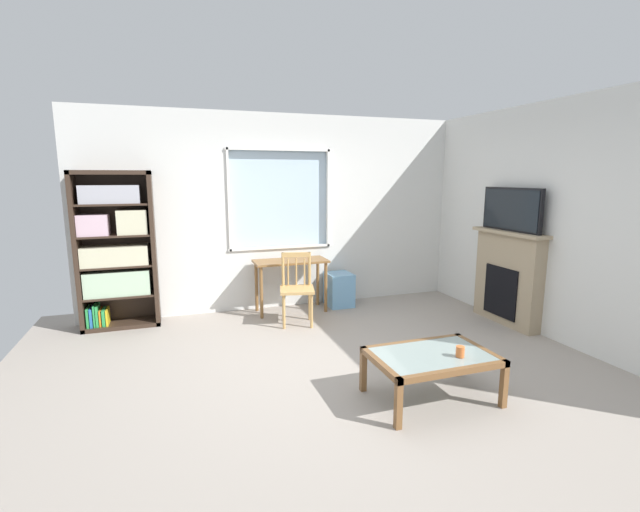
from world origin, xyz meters
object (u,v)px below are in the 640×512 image
at_px(tv, 512,209).
at_px(sippy_cup, 460,352).
at_px(fireplace, 507,277).
at_px(plastic_drawer_unit, 339,289).
at_px(bookshelf, 116,249).
at_px(wooden_chair, 297,288).
at_px(desk_under_window, 291,269).
at_px(coffee_table, 432,360).

height_order(tv, sippy_cup, tv).
height_order(fireplace, sippy_cup, fireplace).
bearing_deg(tv, sippy_cup, -139.68).
bearing_deg(tv, plastic_drawer_unit, 140.72).
relative_size(plastic_drawer_unit, fireplace, 0.40).
xyz_separation_m(bookshelf, sippy_cup, (2.83, -2.99, -0.53)).
bearing_deg(sippy_cup, wooden_chair, 106.62).
height_order(bookshelf, wooden_chair, bookshelf).
bearing_deg(plastic_drawer_unit, bookshelf, 178.88).
bearing_deg(plastic_drawer_unit, wooden_chair, -144.53).
height_order(desk_under_window, tv, tv).
bearing_deg(fireplace, plastic_drawer_unit, 141.01).
distance_m(coffee_table, sippy_cup, 0.24).
bearing_deg(desk_under_window, fireplace, -28.77).
xyz_separation_m(desk_under_window, tv, (2.45, -1.35, 0.85)).
xyz_separation_m(plastic_drawer_unit, fireplace, (1.74, -1.40, 0.36)).
height_order(desk_under_window, wooden_chair, wooden_chair).
xyz_separation_m(plastic_drawer_unit, tv, (1.72, -1.40, 1.21)).
bearing_deg(plastic_drawer_unit, sippy_cup, -91.67).
relative_size(bookshelf, sippy_cup, 21.37).
bearing_deg(coffee_table, desk_under_window, 99.66).
xyz_separation_m(wooden_chair, fireplace, (2.53, -0.84, 0.13)).
relative_size(desk_under_window, coffee_table, 0.99).
distance_m(bookshelf, coffee_table, 3.95).
distance_m(desk_under_window, sippy_cup, 2.96).
height_order(wooden_chair, plastic_drawer_unit, wooden_chair).
bearing_deg(bookshelf, desk_under_window, -2.80).
bearing_deg(bookshelf, tv, -17.52).
bearing_deg(wooden_chair, fireplace, -18.37).
bearing_deg(plastic_drawer_unit, tv, -39.28).
distance_m(fireplace, coffee_table, 2.45).
bearing_deg(coffee_table, fireplace, 34.99).
bearing_deg(fireplace, coffee_table, -145.01).
bearing_deg(wooden_chair, tv, -18.50).
bearing_deg(fireplace, bookshelf, 162.55).
distance_m(bookshelf, tv, 4.88).
xyz_separation_m(plastic_drawer_unit, sippy_cup, (-0.09, -2.93, 0.21)).
relative_size(desk_under_window, fireplace, 0.84).
relative_size(wooden_chair, coffee_table, 0.89).
xyz_separation_m(wooden_chair, coffee_table, (0.53, -2.24, -0.12)).
relative_size(plastic_drawer_unit, tv, 0.51).
distance_m(fireplace, sippy_cup, 2.38).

